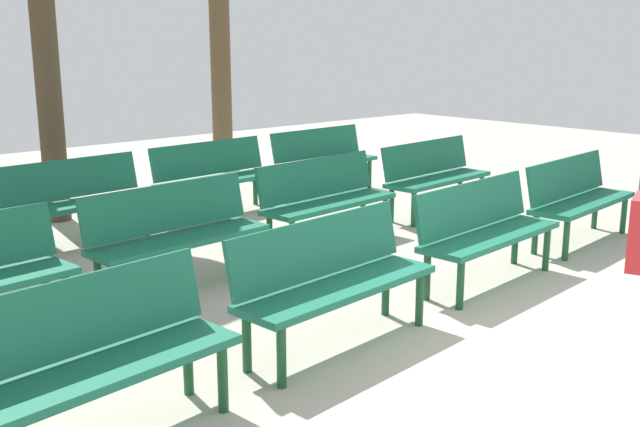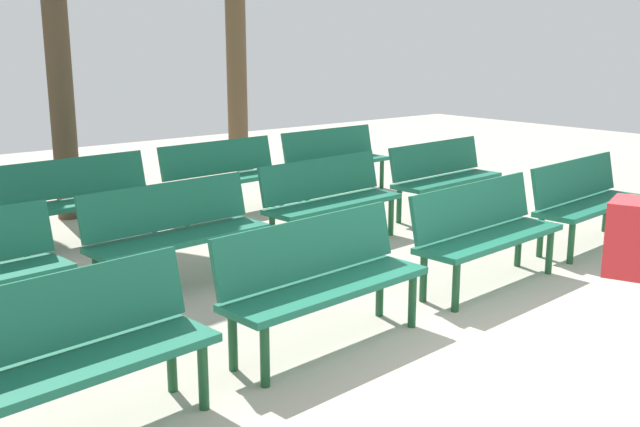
{
  "view_description": "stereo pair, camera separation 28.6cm",
  "coord_description": "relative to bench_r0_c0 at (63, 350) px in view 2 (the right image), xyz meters",
  "views": [
    {
      "loc": [
        -4.35,
        -2.01,
        2.07
      ],
      "look_at": [
        0.0,
        2.79,
        0.55
      ],
      "focal_mm": 41.74,
      "sensor_mm": 36.0,
      "label": 1
    },
    {
      "loc": [
        -4.14,
        -2.2,
        2.07
      ],
      "look_at": [
        0.0,
        2.79,
        0.55
      ],
      "focal_mm": 41.74,
      "sensor_mm": 36.0,
      "label": 2
    }
  ],
  "objects": [
    {
      "name": "bench_r1_c3",
      "position": [
        5.48,
        2.2,
        0.0
      ],
      "size": [
        1.63,
        0.58,
        0.87
      ],
      "rotation": [
        0.0,
        0.0,
        0.06
      ],
      "color": "#19664C",
      "rests_on": "ground_plane"
    },
    {
      "name": "bench_r0_c3",
      "position": [
        5.55,
        0.37,
        0.0
      ],
      "size": [
        1.63,
        0.61,
        0.87
      ],
      "rotation": [
        0.0,
        0.0,
        0.08
      ],
      "color": "#19664C",
      "rests_on": "ground_plane"
    },
    {
      "name": "bench_r2_c1",
      "position": [
        1.64,
        3.77,
        0.0
      ],
      "size": [
        1.63,
        0.58,
        0.87
      ],
      "rotation": [
        0.0,
        0.0,
        0.06
      ],
      "color": "#19664C",
      "rests_on": "ground_plane"
    },
    {
      "name": "bench_r1_c2",
      "position": [
        3.59,
        2.1,
        0.0
      ],
      "size": [
        1.63,
        0.59,
        0.87
      ],
      "rotation": [
        0.0,
        0.0,
        0.07
      ],
      "color": "#19664C",
      "rests_on": "ground_plane"
    },
    {
      "name": "tree_0",
      "position": [
        5.42,
        6.54,
        0.98
      ],
      "size": [
        0.32,
        0.32,
        2.97
      ],
      "color": "brown",
      "rests_on": "ground_plane"
    },
    {
      "name": "bench_r0_c2",
      "position": [
        3.73,
        0.22,
        0.0
      ],
      "size": [
        1.63,
        0.59,
        0.87
      ],
      "rotation": [
        0.0,
        0.0,
        0.07
      ],
      "color": "#19664C",
      "rests_on": "ground_plane"
    },
    {
      "name": "bench_r2_c2",
      "position": [
        3.49,
        3.93,
        0.0
      ],
      "size": [
        1.63,
        0.58,
        0.87
      ],
      "rotation": [
        0.0,
        0.0,
        0.06
      ],
      "color": "#19664C",
      "rests_on": "ground_plane"
    },
    {
      "name": "bench_r1_c1",
      "position": [
        1.71,
        1.92,
        0.0
      ],
      "size": [
        1.62,
        0.57,
        0.87
      ],
      "rotation": [
        0.0,
        0.0,
        0.06
      ],
      "color": "#19664C",
      "rests_on": "ground_plane"
    },
    {
      "name": "bench_r0_c1",
      "position": [
        1.84,
        0.12,
        0.0
      ],
      "size": [
        1.63,
        0.59,
        0.87
      ],
      "rotation": [
        0.0,
        0.0,
        0.07
      ],
      "color": "#19664C",
      "rests_on": "ground_plane"
    },
    {
      "name": "bench_r0_c0",
      "position": [
        0.0,
        0.0,
        0.0
      ],
      "size": [
        1.64,
        0.62,
        0.87
      ],
      "rotation": [
        0.0,
        0.0,
        0.09
      ],
      "color": "#19664C",
      "rests_on": "ground_plane"
    },
    {
      "name": "bench_r2_c3",
      "position": [
        5.34,
        4.04,
        0.0
      ],
      "size": [
        1.62,
        0.54,
        0.87
      ],
      "rotation": [
        0.0,
        0.0,
        0.04
      ],
      "color": "#19664C",
      "rests_on": "ground_plane"
    },
    {
      "name": "ground_plane",
      "position": [
        2.88,
        -1.4,
        -0.5
      ],
      "size": [
        24.0,
        24.0,
        0.0
      ],
      "primitive_type": "plane",
      "color": "#B2A899"
    }
  ]
}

